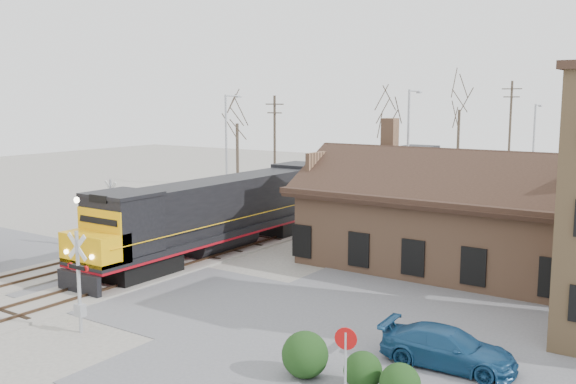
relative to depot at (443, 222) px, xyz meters
The scene contains 23 objects.
ground 17.14m from the depot, 134.97° to the right, with size 140.00×140.00×0.00m, color #A9A499.
road 17.13m from the depot, 134.97° to the right, with size 60.00×9.00×0.03m, color #5B5B60.
parking_lot 10.29m from the depot, 53.10° to the right, with size 22.00×26.00×0.03m, color #5B5B60.
track_main 12.58m from the depot, 165.97° to the left, with size 3.40×90.00×0.24m.
track_siding 16.92m from the depot, 169.70° to the left, with size 3.40×90.00×0.24m.
depot is the anchor object (origin of this frame).
locomotive_lead 12.96m from the depot, 157.64° to the right, with size 3.06×20.47×4.55m.
locomotive_trailing 19.85m from the depot, 127.17° to the left, with size 3.06×20.47×4.30m.
crossbuck_near 19.31m from the depot, 114.31° to the right, with size 1.15×0.30×4.03m.
crossbuck_far 19.46m from the depot, 157.72° to the right, with size 1.21×0.32×4.25m.
do_not_enter_sign 17.20m from the depot, 78.67° to the right, with size 0.68×0.20×2.32m.
parked_car 13.71m from the depot, 68.42° to the right, with size 1.86×4.57×1.33m, color navy.
hedge_a 16.22m from the depot, 84.85° to the right, with size 1.54×1.54×1.54m, color #183311.
hedge_b 16.27m from the depot, 77.79° to the right, with size 1.22×1.22×1.22m, color #183311.
hedge_c 16.84m from the depot, 73.39° to the right, with size 1.24×1.24×1.24m, color #183311.
streetlight_a 23.22m from the depot, 159.77° to the left, with size 0.25×2.04×9.36m.
streetlight_b 10.40m from the depot, 124.86° to the left, with size 0.25×2.04×9.65m.
streetlight_c 25.75m from the depot, 93.46° to the left, with size 0.25×2.04×8.57m.
utility_pole_a 27.72m from the depot, 144.68° to the left, with size 2.00×0.24×9.32m.
utility_pole_b 34.20m from the depot, 99.86° to the left, with size 2.00×0.24×10.80m.
tree_a 35.74m from the depot, 146.97° to the left, with size 4.33×4.33×10.60m.
tree_b 32.41m from the depot, 121.00° to the left, with size 4.49×4.49×11.01m.
tree_c 38.08m from the depot, 108.45° to the left, with size 5.23×5.23×12.82m.
Camera 1 is at (24.16, -20.81, 9.02)m, focal length 40.00 mm.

